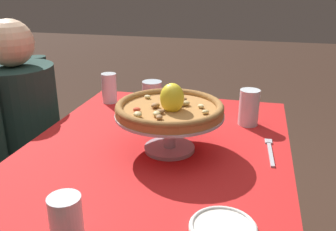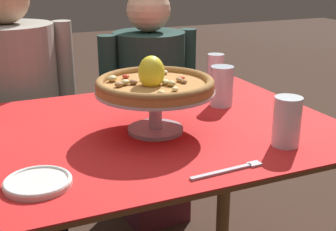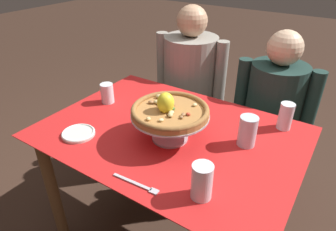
{
  "view_description": "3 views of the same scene",
  "coord_description": "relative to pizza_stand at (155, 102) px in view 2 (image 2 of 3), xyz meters",
  "views": [
    {
      "loc": [
        -1.03,
        -0.3,
        1.29
      ],
      "look_at": [
        0.07,
        -0.03,
        0.86
      ],
      "focal_mm": 39.4,
      "sensor_mm": 36.0,
      "label": 1
    },
    {
      "loc": [
        -0.44,
        -1.21,
        1.23
      ],
      "look_at": [
        0.09,
        -0.01,
        0.79
      ],
      "focal_mm": 48.41,
      "sensor_mm": 36.0,
      "label": 2
    },
    {
      "loc": [
        0.63,
        -0.98,
        1.53
      ],
      "look_at": [
        -0.03,
        0.02,
        0.82
      ],
      "focal_mm": 31.6,
      "sensor_mm": 36.0,
      "label": 3
    }
  ],
  "objects": [
    {
      "name": "water_glass_back_right",
      "position": [
        0.41,
        0.37,
        -0.03
      ],
      "size": [
        0.07,
        0.07,
        0.13
      ],
      "color": "white",
      "rests_on": "dining_table"
    },
    {
      "name": "water_glass_side_right",
      "position": [
        0.31,
        0.15,
        -0.03
      ],
      "size": [
        0.08,
        0.08,
        0.14
      ],
      "color": "silver",
      "rests_on": "dining_table"
    },
    {
      "name": "diner_left",
      "position": [
        -0.33,
        0.77,
        -0.25
      ],
      "size": [
        0.52,
        0.39,
        1.2
      ],
      "color": "black",
      "rests_on": "ground"
    },
    {
      "name": "pizza",
      "position": [
        -0.0,
        -0.0,
        0.06
      ],
      "size": [
        0.34,
        0.34,
        0.1
      ],
      "color": "#AD753D",
      "rests_on": "pizza_stand"
    },
    {
      "name": "pizza_stand",
      "position": [
        0.0,
        0.0,
        0.0
      ],
      "size": [
        0.35,
        0.35,
        0.13
      ],
      "color": "#B7B7C1",
      "rests_on": "dining_table"
    },
    {
      "name": "water_glass_front_right",
      "position": [
        0.29,
        -0.24,
        -0.03
      ],
      "size": [
        0.08,
        0.08,
        0.14
      ],
      "color": "white",
      "rests_on": "dining_table"
    },
    {
      "name": "side_plate",
      "position": [
        -0.37,
        -0.21,
        -0.08
      ],
      "size": [
        0.15,
        0.15,
        0.02
      ],
      "color": "silver",
      "rests_on": "dining_table"
    },
    {
      "name": "dinner_fork",
      "position": [
        0.07,
        -0.32,
        -0.09
      ],
      "size": [
        0.2,
        0.03,
        0.01
      ],
      "color": "#B7B7C1",
      "rests_on": "dining_table"
    },
    {
      "name": "dining_table",
      "position": [
        -0.03,
        0.05,
        -0.21
      ],
      "size": [
        1.2,
        0.87,
        0.75
      ],
      "color": "brown",
      "rests_on": "ground"
    },
    {
      "name": "diner_right",
      "position": [
        0.27,
        0.74,
        -0.31
      ],
      "size": [
        0.49,
        0.35,
        1.13
      ],
      "color": "maroon",
      "rests_on": "ground"
    }
  ]
}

